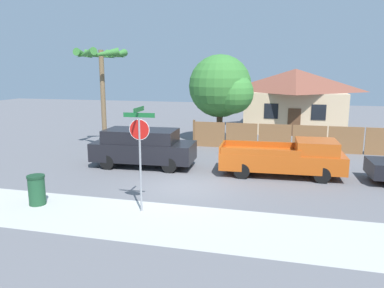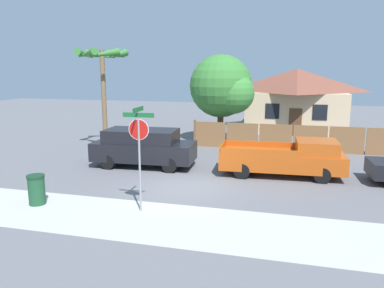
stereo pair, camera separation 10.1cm
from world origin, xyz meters
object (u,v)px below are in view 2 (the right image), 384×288
oak_tree (224,88)px  red_suv (143,147)px  trash_bin (37,190)px  palm_tree (102,63)px  house (296,98)px  stop_sign (139,141)px  orange_pickup (287,158)px

oak_tree → red_suv: oak_tree is taller
red_suv → trash_bin: red_suv is taller
oak_tree → palm_tree: size_ratio=0.96×
oak_tree → red_suv: size_ratio=1.12×
oak_tree → house: bearing=58.4°
oak_tree → red_suv: 7.90m
red_suv → stop_sign: bearing=-72.0°
red_suv → oak_tree: bearing=65.4°
house → trash_bin: house is taller
palm_tree → trash_bin: palm_tree is taller
house → orange_pickup: bearing=-91.8°
oak_tree → orange_pickup: size_ratio=1.03×
trash_bin → palm_tree: bearing=102.6°
trash_bin → red_suv: bearing=74.5°
oak_tree → trash_bin: (-4.41, -12.91, -3.06)m
orange_pickup → oak_tree: bearing=117.9°
oak_tree → palm_tree: palm_tree is taller
house → stop_sign: 20.66m
oak_tree → stop_sign: oak_tree is taller
oak_tree → palm_tree: (-6.47, -3.74, 1.51)m
red_suv → house: bearing=60.1°
palm_tree → trash_bin: 10.44m
palm_tree → orange_pickup: bearing=-16.7°
orange_pickup → stop_sign: 7.54m
palm_tree → stop_sign: size_ratio=1.68×
stop_sign → oak_tree: bearing=84.6°
palm_tree → red_suv: palm_tree is taller
stop_sign → trash_bin: stop_sign is taller
orange_pickup → trash_bin: 10.43m
house → palm_tree: bearing=-134.7°
palm_tree → house: bearing=45.3°
red_suv → stop_sign: 6.22m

